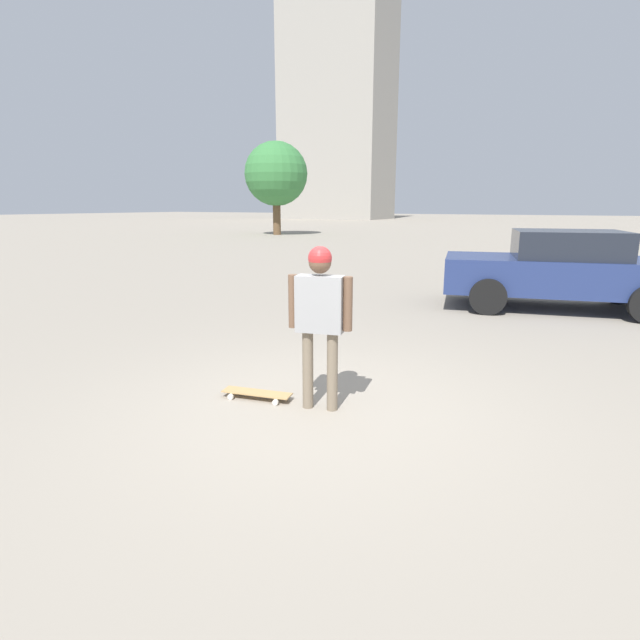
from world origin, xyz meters
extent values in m
plane|color=gray|center=(0.00, 0.00, 0.00)|extent=(220.00, 220.00, 0.00)
cylinder|color=#7A6B56|center=(0.13, 0.03, 0.41)|extent=(0.11, 0.11, 0.82)
cylinder|color=#7A6B56|center=(-0.13, -0.03, 0.41)|extent=(0.11, 0.11, 0.82)
cube|color=#999999|center=(0.00, 0.00, 1.11)|extent=(0.50, 0.31, 0.57)
cylinder|color=brown|center=(0.27, 0.07, 1.12)|extent=(0.09, 0.09, 0.54)
cylinder|color=brown|center=(-0.27, -0.07, 1.12)|extent=(0.09, 0.09, 0.54)
sphere|color=brown|center=(0.00, 0.00, 1.52)|extent=(0.22, 0.22, 0.22)
sphere|color=red|center=(0.00, 0.00, 1.56)|extent=(0.23, 0.23, 0.23)
cube|color=tan|center=(0.73, 0.10, 0.07)|extent=(0.79, 0.34, 0.01)
cylinder|color=silver|center=(0.97, 0.26, 0.03)|extent=(0.07, 0.04, 0.06)
cylinder|color=silver|center=(1.01, 0.05, 0.03)|extent=(0.07, 0.04, 0.06)
cylinder|color=silver|center=(0.45, 0.16, 0.03)|extent=(0.07, 0.04, 0.06)
cylinder|color=silver|center=(0.50, -0.06, 0.03)|extent=(0.07, 0.04, 0.06)
cube|color=navy|center=(-1.75, -6.76, 0.69)|extent=(4.71, 2.82, 0.69)
cube|color=#1E232D|center=(-1.85, -6.79, 1.31)|extent=(2.31, 2.09, 0.54)
cylinder|color=black|center=(-0.63, -5.54, 0.35)|extent=(0.73, 0.35, 0.70)
cylinder|color=black|center=(-0.21, -7.37, 0.35)|extent=(0.73, 0.35, 0.70)
cylinder|color=black|center=(-2.86, -7.99, 0.35)|extent=(0.73, 0.35, 0.70)
cube|color=#9E998E|center=(33.00, -65.21, 15.52)|extent=(15.29, 9.36, 31.04)
cylinder|color=brown|center=(17.54, -25.59, 1.32)|extent=(0.54, 0.54, 2.63)
sphere|color=#387A3D|center=(17.54, -25.59, 4.15)|extent=(4.34, 4.34, 4.34)
camera|label=1|loc=(-2.34, 4.25, 2.07)|focal=28.00mm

